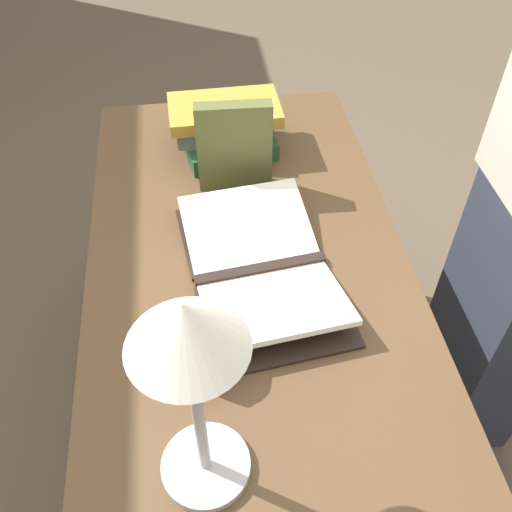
{
  "coord_description": "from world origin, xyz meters",
  "views": [
    {
      "loc": [
        -0.75,
        0.1,
        1.64
      ],
      "look_at": [
        0.04,
        -0.01,
        0.81
      ],
      "focal_mm": 40.0,
      "sensor_mm": 36.0,
      "label": 1
    }
  ],
  "objects": [
    {
      "name": "reading_lamp",
      "position": [
        -0.35,
        0.12,
        1.05
      ],
      "size": [
        0.16,
        0.16,
        0.43
      ],
      "color": "#ADADB2",
      "rests_on": "reading_desk"
    },
    {
      "name": "book_stack_tall",
      "position": [
        0.53,
        0.01,
        0.79
      ],
      "size": [
        0.25,
        0.29,
        0.13
      ],
      "color": "#234C2D",
      "rests_on": "reading_desk"
    },
    {
      "name": "ground_plane",
      "position": [
        0.0,
        0.0,
        0.0
      ],
      "size": [
        12.0,
        12.0,
        0.0
      ],
      "primitive_type": "plane",
      "color": "brown"
    },
    {
      "name": "open_book",
      "position": [
        0.06,
        -0.02,
        0.75
      ],
      "size": [
        0.51,
        0.35,
        0.06
      ],
      "rotation": [
        0.0,
        0.0,
        0.12
      ],
      "color": "black",
      "rests_on": "reading_desk"
    },
    {
      "name": "coffee_mug",
      "position": [
        -0.16,
        0.11,
        0.78
      ],
      "size": [
        0.12,
        0.1,
        0.09
      ],
      "rotation": [
        0.0,
        0.0,
        3.54
      ],
      "color": "#B74238",
      "rests_on": "reading_desk"
    },
    {
      "name": "reading_desk",
      "position": [
        0.0,
        0.0,
        0.64
      ],
      "size": [
        1.53,
        0.7,
        0.73
      ],
      "color": "brown",
      "rests_on": "ground_plane"
    },
    {
      "name": "book_standing_upright",
      "position": [
        0.36,
        -0.0,
        0.85
      ],
      "size": [
        0.04,
        0.18,
        0.23
      ],
      "rotation": [
        0.0,
        0.0,
        -0.04
      ],
      "color": "brown",
      "rests_on": "reading_desk"
    }
  ]
}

